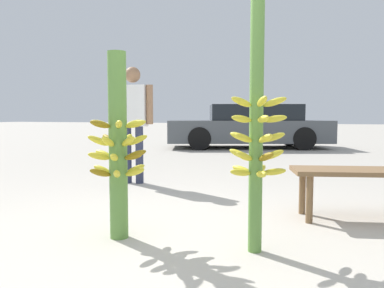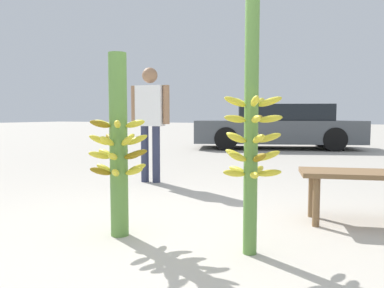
{
  "view_description": "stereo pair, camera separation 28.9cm",
  "coord_description": "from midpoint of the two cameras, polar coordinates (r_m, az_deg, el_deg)",
  "views": [
    {
      "loc": [
        0.97,
        -2.33,
        0.93
      ],
      "look_at": [
        0.03,
        0.39,
        0.71
      ],
      "focal_mm": 35.0,
      "sensor_mm": 36.0,
      "label": 1
    },
    {
      "loc": [
        1.24,
        -2.22,
        0.93
      ],
      "look_at": [
        0.03,
        0.39,
        0.71
      ],
      "focal_mm": 35.0,
      "sensor_mm": 36.0,
      "label": 2
    }
  ],
  "objects": [
    {
      "name": "banana_stalk_center",
      "position": [
        2.51,
        6.53,
        1.88
      ],
      "size": [
        0.41,
        0.4,
        1.68
      ],
      "color": "#5B8C3D",
      "rests_on": "ground_plane"
    },
    {
      "name": "parked_car",
      "position": [
        10.82,
        7.96,
        2.64
      ],
      "size": [
        4.8,
        3.07,
        1.23
      ],
      "rotation": [
        0.0,
        0.0,
        1.9
      ],
      "color": "#4C5156",
      "rests_on": "ground_plane"
    },
    {
      "name": "market_bench",
      "position": [
        3.6,
        23.09,
        -4.64
      ],
      "size": [
        1.35,
        0.72,
        0.45
      ],
      "rotation": [
        0.0,
        0.0,
        0.24
      ],
      "color": "brown",
      "rests_on": "ground_plane"
    },
    {
      "name": "banana_stalk_left",
      "position": [
        2.87,
        -14.06,
        -0.39
      ],
      "size": [
        0.47,
        0.46,
        1.4
      ],
      "color": "#5B8C3D",
      "rests_on": "ground_plane"
    },
    {
      "name": "vendor_person",
      "position": [
        5.17,
        -10.57,
        4.56
      ],
      "size": [
        0.57,
        0.22,
        1.58
      ],
      "rotation": [
        0.0,
        0.0,
        -3.02
      ],
      "color": "#2D334C",
      "rests_on": "ground_plane"
    },
    {
      "name": "ground_plane",
      "position": [
        2.7,
        -6.62,
        -15.79
      ],
      "size": [
        80.0,
        80.0,
        0.0
      ],
      "primitive_type": "plane",
      "color": "#B2AA9E"
    }
  ]
}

